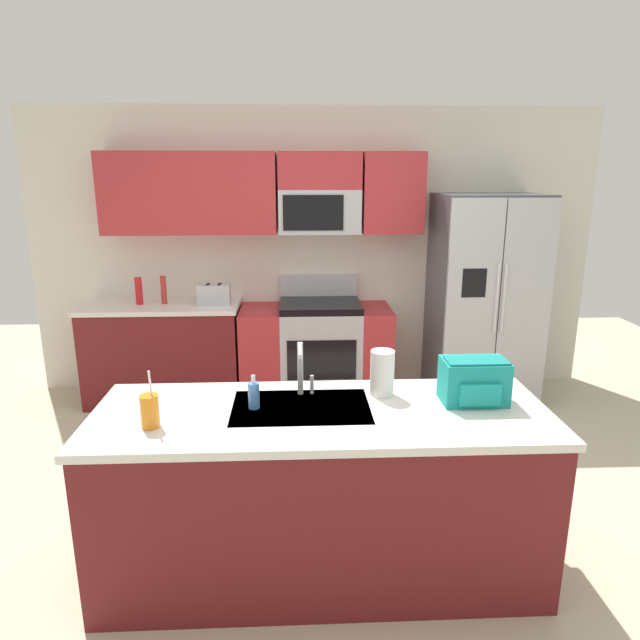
# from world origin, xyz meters

# --- Properties ---
(ground_plane) EXTENTS (9.00, 9.00, 0.00)m
(ground_plane) POSITION_xyz_m (0.00, 0.00, 0.00)
(ground_plane) COLOR beige
(ground_plane) RESTS_ON ground
(kitchen_wall_unit) EXTENTS (5.20, 0.43, 2.60)m
(kitchen_wall_unit) POSITION_xyz_m (-0.14, 2.08, 1.47)
(kitchen_wall_unit) COLOR silver
(kitchen_wall_unit) RESTS_ON ground
(back_counter) EXTENTS (1.38, 0.63, 0.90)m
(back_counter) POSITION_xyz_m (-1.38, 1.80, 0.45)
(back_counter) COLOR maroon
(back_counter) RESTS_ON ground
(range_oven) EXTENTS (1.36, 0.61, 1.10)m
(range_oven) POSITION_xyz_m (-0.00, 1.80, 0.44)
(range_oven) COLOR #B7BABF
(range_oven) RESTS_ON ground
(refrigerator) EXTENTS (0.90, 0.76, 1.85)m
(refrigerator) POSITION_xyz_m (1.51, 1.73, 0.93)
(refrigerator) COLOR #4C4F54
(refrigerator) RESTS_ON ground
(island_counter) EXTENTS (2.23, 0.80, 0.90)m
(island_counter) POSITION_xyz_m (-0.07, -0.56, 0.45)
(island_counter) COLOR maroon
(island_counter) RESTS_ON ground
(toaster) EXTENTS (0.28, 0.16, 0.18)m
(toaster) POSITION_xyz_m (-0.90, 1.75, 0.99)
(toaster) COLOR #B7BABF
(toaster) RESTS_ON back_counter
(pepper_mill) EXTENTS (0.05, 0.05, 0.25)m
(pepper_mill) POSITION_xyz_m (-1.35, 1.80, 1.02)
(pepper_mill) COLOR #B2332D
(pepper_mill) RESTS_ON back_counter
(bottle_red) EXTENTS (0.06, 0.06, 0.24)m
(bottle_red) POSITION_xyz_m (-1.56, 1.78, 1.02)
(bottle_red) COLOR red
(bottle_red) RESTS_ON back_counter
(sink_faucet) EXTENTS (0.08, 0.21, 0.28)m
(sink_faucet) POSITION_xyz_m (-0.16, -0.36, 1.07)
(sink_faucet) COLOR #B7BABF
(sink_faucet) RESTS_ON island_counter
(drink_cup_orange) EXTENTS (0.08, 0.08, 0.27)m
(drink_cup_orange) POSITION_xyz_m (-0.85, -0.70, 0.98)
(drink_cup_orange) COLOR orange
(drink_cup_orange) RESTS_ON island_counter
(soap_dispenser) EXTENTS (0.06, 0.06, 0.17)m
(soap_dispenser) POSITION_xyz_m (-0.40, -0.51, 0.97)
(soap_dispenser) COLOR #4C8CD8
(soap_dispenser) RESTS_ON island_counter
(paper_towel_roll) EXTENTS (0.12, 0.12, 0.24)m
(paper_towel_roll) POSITION_xyz_m (0.26, -0.37, 1.02)
(paper_towel_roll) COLOR white
(paper_towel_roll) RESTS_ON island_counter
(backpack) EXTENTS (0.32, 0.22, 0.23)m
(backpack) POSITION_xyz_m (0.70, -0.48, 1.02)
(backpack) COLOR teal
(backpack) RESTS_ON island_counter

